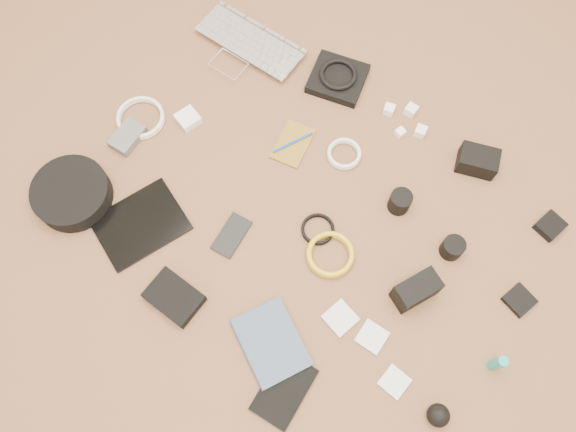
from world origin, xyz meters
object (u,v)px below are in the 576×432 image
Objects in this scene: tablet at (140,224)px; phone at (232,235)px; headphone_case at (72,194)px; dslr_camera at (478,161)px; paperback at (245,356)px; laptop at (241,53)px.

tablet is 1.93× the size of phone.
phone is 0.57× the size of headphone_case.
dslr_camera is 0.90m from paperback.
phone is (0.39, -0.51, -0.01)m from laptop.
laptop is 0.64m from phone.
dslr_camera is 0.77m from phone.
tablet is at bearing 103.32° from paperback.
dslr_camera reaches higher than phone.
laptop is at bearing 85.48° from headphone_case.
phone is at bearing -55.19° from laptop.
paperback is at bearing -123.84° from dslr_camera.
dslr_camera reaches higher than tablet.
phone is at bearing 71.55° from paperback.
paperback is at bearing -52.01° from laptop.
phone is at bearing 49.25° from tablet.
dslr_camera is 1.03m from tablet.
dslr_camera is 0.46× the size of tablet.
dslr_camera is (0.83, 0.13, 0.02)m from laptop.
tablet is 1.10× the size of headphone_case.
headphone_case is at bearing -146.45° from tablet.
tablet is at bearing -79.05° from laptop.
headphone_case is at bearing -165.16° from phone.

